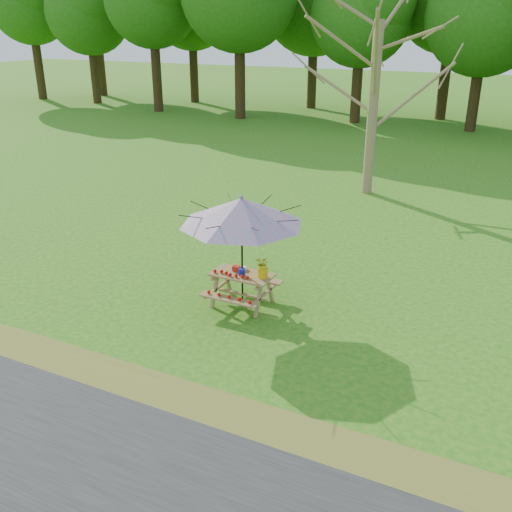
% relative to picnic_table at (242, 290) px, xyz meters
% --- Properties ---
extents(ground, '(120.00, 120.00, 0.00)m').
position_rel_picnic_table_xyz_m(ground, '(-4.75, -0.50, -0.33)').
color(ground, '#1F6F15').
rests_on(ground, ground).
extents(picnic_table, '(1.20, 1.32, 0.67)m').
position_rel_picnic_table_xyz_m(picnic_table, '(0.00, 0.00, 0.00)').
color(picnic_table, olive).
rests_on(picnic_table, ground).
extents(patio_umbrella, '(2.52, 2.52, 2.27)m').
position_rel_picnic_table_xyz_m(patio_umbrella, '(0.00, 0.00, 1.62)').
color(patio_umbrella, black).
rests_on(patio_umbrella, ground).
extents(produce_bins, '(0.33, 0.36, 0.13)m').
position_rel_picnic_table_xyz_m(produce_bins, '(-0.07, 0.05, 0.40)').
color(produce_bins, red).
rests_on(produce_bins, picnic_table).
extents(tomatoes_row, '(0.77, 0.13, 0.07)m').
position_rel_picnic_table_xyz_m(tomatoes_row, '(-0.15, -0.18, 0.38)').
color(tomatoes_row, red).
rests_on(tomatoes_row, picnic_table).
extents(flower_bucket, '(0.32, 0.30, 0.43)m').
position_rel_picnic_table_xyz_m(flower_bucket, '(0.43, 0.03, 0.57)').
color(flower_bucket, '#F7B20D').
rests_on(flower_bucket, picnic_table).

